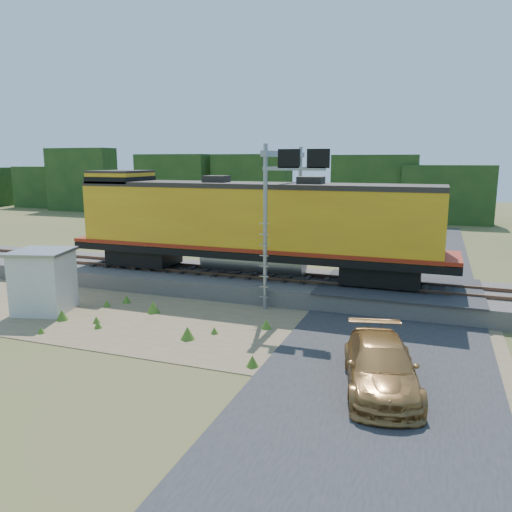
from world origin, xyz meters
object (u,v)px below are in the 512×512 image
at_px(signal_gantry, 288,185).
at_px(shed, 44,281).
at_px(locomotive, 247,223).
at_px(car, 381,366).

bearing_deg(signal_gantry, shed, -147.87).
relative_size(shed, signal_gantry, 0.39).
bearing_deg(shed, locomotive, 27.46).
relative_size(locomotive, signal_gantry, 2.70).
distance_m(shed, signal_gantry, 11.50).
height_order(locomotive, shed, locomotive).
bearing_deg(signal_gantry, locomotive, 163.59).
bearing_deg(car, locomotive, 117.88).
xyz_separation_m(locomotive, signal_gantry, (2.26, -0.67, 1.93)).
distance_m(locomotive, shed, 9.61).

